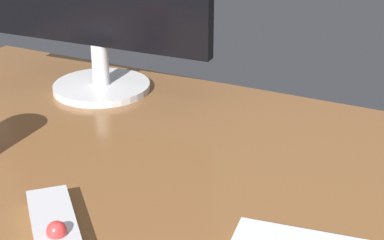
{
  "coord_description": "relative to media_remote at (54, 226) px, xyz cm",
  "views": [
    {
      "loc": [
        38.69,
        -70.82,
        48.51
      ],
      "look_at": [
        -1.81,
        9.98,
        8.0
      ],
      "focal_mm": 58.06,
      "sensor_mm": 36.0,
      "label": 1
    }
  ],
  "objects": [
    {
      "name": "media_remote",
      "position": [
        0.0,
        0.0,
        0.0
      ],
      "size": [
        15.67,
        15.64,
        3.84
      ],
      "rotation": [
        0.0,
        0.0,
        -0.78
      ],
      "color": "#B7B7BC",
      "rests_on": "desk"
    },
    {
      "name": "desk",
      "position": [
        7.54,
        18.39,
        -2.17
      ],
      "size": [
        140.0,
        84.0,
        2.0
      ],
      "primitive_type": "cube",
      "color": "brown",
      "rests_on": "ground"
    }
  ]
}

